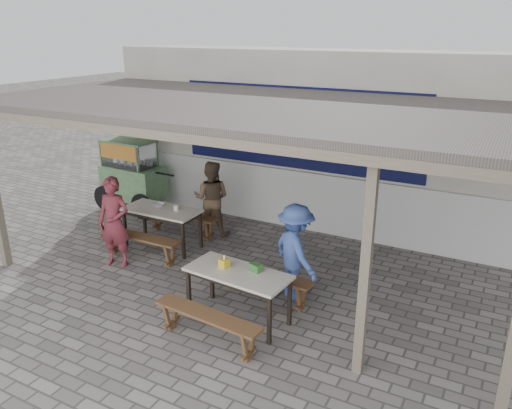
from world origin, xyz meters
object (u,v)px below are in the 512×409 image
at_px(patron_street_side, 114,222).
at_px(bench_left_wall, 182,219).
at_px(bench_right_street, 208,321).
at_px(donation_box, 256,267).
at_px(patron_right_table, 296,252).
at_px(condiment_jar, 176,208).
at_px(table_left, 162,213).
at_px(bench_right_wall, 264,278).
at_px(bench_left_street, 141,242).
at_px(condiment_bowl, 159,205).
at_px(patron_wall_side, 211,198).
at_px(table_right, 238,277).
at_px(tissue_box, 224,263).
at_px(vendor_cart, 132,173).

bearing_deg(patron_street_side, bench_left_wall, 69.88).
relative_size(bench_right_street, donation_box, 9.57).
relative_size(patron_right_table, donation_box, 9.07).
bearing_deg(bench_right_street, bench_left_wall, 135.87).
bearing_deg(condiment_jar, table_left, -165.86).
bearing_deg(table_left, bench_right_wall, -18.43).
bearing_deg(donation_box, patron_right_table, 74.39).
distance_m(bench_left_street, bench_right_wall, 2.55).
distance_m(bench_left_wall, condiment_bowl, 0.68).
xyz_separation_m(bench_right_street, patron_wall_side, (-1.95, 3.13, 0.41)).
height_order(table_right, condiment_bowl, condiment_bowl).
height_order(table_left, bench_right_street, table_left).
bearing_deg(bench_left_wall, tissue_box, -43.40).
xyz_separation_m(patron_right_table, donation_box, (-0.23, -0.82, 0.06)).
relative_size(bench_left_street, condiment_jar, 15.41).
bearing_deg(bench_right_wall, donation_box, -70.19).
bearing_deg(patron_wall_side, bench_right_street, 105.79).
relative_size(bench_left_wall, patron_right_table, 1.03).
bearing_deg(bench_right_wall, bench_left_street, -179.46).
height_order(bench_right_street, vendor_cart, vendor_cart).
distance_m(bench_right_wall, condiment_bowl, 2.88).
bearing_deg(patron_street_side, tissue_box, -23.35).
bearing_deg(patron_wall_side, patron_right_table, 132.56).
height_order(condiment_jar, condiment_bowl, condiment_jar).
bearing_deg(table_right, tissue_box, 175.81).
distance_m(table_right, donation_box, 0.28).
bearing_deg(donation_box, bench_right_wall, 105.09).
bearing_deg(patron_right_table, donation_box, 109.29).
bearing_deg(tissue_box, table_right, -8.91).
height_order(bench_right_street, donation_box, donation_box).
height_order(table_left, condiment_jar, condiment_jar).
xyz_separation_m(bench_right_street, condiment_bowl, (-2.58, 2.30, 0.43)).
distance_m(vendor_cart, condiment_jar, 2.47).
relative_size(table_left, table_right, 0.96).
bearing_deg(patron_right_table, condiment_jar, 21.89).
bearing_deg(table_left, bench_left_wall, 90.00).
height_order(bench_left_street, patron_wall_side, patron_wall_side).
bearing_deg(condiment_bowl, bench_left_street, -78.07).
height_order(bench_left_wall, tissue_box, tissue_box).
bearing_deg(bench_right_wall, table_left, 167.22).
bearing_deg(table_right, vendor_cart, 151.90).
bearing_deg(bench_left_wall, patron_street_side, -98.61).
xyz_separation_m(bench_left_street, condiment_bowl, (-0.16, 0.73, 0.44)).
distance_m(condiment_jar, condiment_bowl, 0.44).
bearing_deg(patron_right_table, vendor_cart, 13.78).
bearing_deg(table_left, condiment_jar, 13.21).
distance_m(bench_right_wall, tissue_box, 0.86).
relative_size(patron_wall_side, condiment_jar, 14.97).
xyz_separation_m(vendor_cart, condiment_bowl, (1.70, -1.19, -0.09)).
bearing_deg(table_left, donation_box, -27.69).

